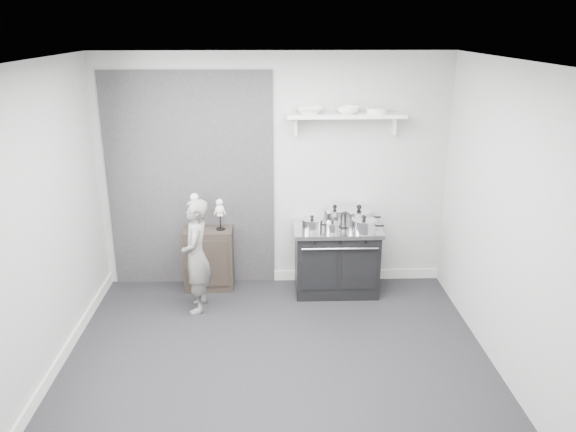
# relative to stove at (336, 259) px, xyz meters

# --- Properties ---
(ground) EXTENTS (4.00, 4.00, 0.00)m
(ground) POSITION_rel_stove_xyz_m (-0.71, -1.48, -0.40)
(ground) COLOR black
(ground) RESTS_ON ground
(room_shell) EXTENTS (4.02, 3.62, 2.71)m
(room_shell) POSITION_rel_stove_xyz_m (-0.80, -1.33, 1.24)
(room_shell) COLOR #A5A5A3
(room_shell) RESTS_ON ground
(wall_shelf) EXTENTS (1.30, 0.26, 0.24)m
(wall_shelf) POSITION_rel_stove_xyz_m (0.09, 0.20, 1.61)
(wall_shelf) COLOR silver
(wall_shelf) RESTS_ON room_shell
(stove) EXTENTS (0.99, 0.62, 0.79)m
(stove) POSITION_rel_stove_xyz_m (0.00, 0.00, 0.00)
(stove) COLOR black
(stove) RESTS_ON ground
(side_cabinet) EXTENTS (0.56, 0.33, 0.73)m
(side_cabinet) POSITION_rel_stove_xyz_m (-1.48, 0.13, -0.03)
(side_cabinet) COLOR black
(side_cabinet) RESTS_ON ground
(child) EXTENTS (0.30, 0.46, 1.26)m
(child) POSITION_rel_stove_xyz_m (-1.55, -0.40, 0.23)
(child) COLOR slate
(child) RESTS_ON ground
(pot_front_left) EXTENTS (0.32, 0.23, 0.18)m
(pot_front_left) POSITION_rel_stove_xyz_m (-0.29, -0.08, 0.46)
(pot_front_left) COLOR silver
(pot_front_left) RESTS_ON stove
(pot_back_left) EXTENTS (0.36, 0.28, 0.23)m
(pot_back_left) POSITION_rel_stove_xyz_m (-0.02, 0.11, 0.49)
(pot_back_left) COLOR silver
(pot_back_left) RESTS_ON stove
(pot_back_right) EXTENTS (0.42, 0.34, 0.23)m
(pot_back_right) POSITION_rel_stove_xyz_m (0.26, 0.11, 0.48)
(pot_back_right) COLOR silver
(pot_back_right) RESTS_ON stove
(pot_front_right) EXTENTS (0.36, 0.27, 0.19)m
(pot_front_right) POSITION_rel_stove_xyz_m (0.28, -0.15, 0.47)
(pot_front_right) COLOR silver
(pot_front_right) RESTS_ON stove
(pot_front_center) EXTENTS (0.26, 0.17, 0.14)m
(pot_front_center) POSITION_rel_stove_xyz_m (-0.07, -0.16, 0.45)
(pot_front_center) COLOR silver
(pot_front_center) RESTS_ON stove
(skeleton_full) EXTENTS (0.14, 0.09, 0.50)m
(skeleton_full) POSITION_rel_stove_xyz_m (-1.61, 0.13, 0.59)
(skeleton_full) COLOR white
(skeleton_full) RESTS_ON side_cabinet
(skeleton_torso) EXTENTS (0.12, 0.08, 0.42)m
(skeleton_torso) POSITION_rel_stove_xyz_m (-1.33, 0.13, 0.54)
(skeleton_torso) COLOR white
(skeleton_torso) RESTS_ON side_cabinet
(bowl_large) EXTENTS (0.30, 0.30, 0.07)m
(bowl_large) POSITION_rel_stove_xyz_m (-0.32, 0.19, 1.68)
(bowl_large) COLOR white
(bowl_large) RESTS_ON wall_shelf
(bowl_small) EXTENTS (0.25, 0.25, 0.08)m
(bowl_small) POSITION_rel_stove_xyz_m (0.10, 0.19, 1.68)
(bowl_small) COLOR white
(bowl_small) RESTS_ON wall_shelf
(plate_stack) EXTENTS (0.23, 0.23, 0.06)m
(plate_stack) POSITION_rel_stove_xyz_m (0.42, 0.19, 1.67)
(plate_stack) COLOR silver
(plate_stack) RESTS_ON wall_shelf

